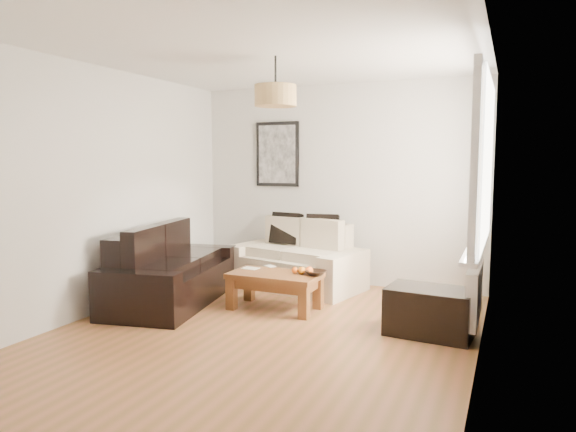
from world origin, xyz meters
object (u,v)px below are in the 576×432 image
at_px(loveseat_cream, 297,256).
at_px(sofa_leather, 172,267).
at_px(ottoman, 430,311).
at_px(coffee_table, 275,291).

height_order(loveseat_cream, sofa_leather, loveseat_cream).
bearing_deg(ottoman, loveseat_cream, 146.64).
bearing_deg(loveseat_cream, coffee_table, -68.03).
bearing_deg(loveseat_cream, ottoman, -20.25).
relative_size(loveseat_cream, sofa_leather, 0.87).
distance_m(loveseat_cream, ottoman, 2.21).
xyz_separation_m(sofa_leather, coffee_table, (1.20, 0.20, -0.20)).
bearing_deg(ottoman, sofa_leather, 179.95).
relative_size(sofa_leather, coffee_table, 1.91).
distance_m(sofa_leather, ottoman, 2.89).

